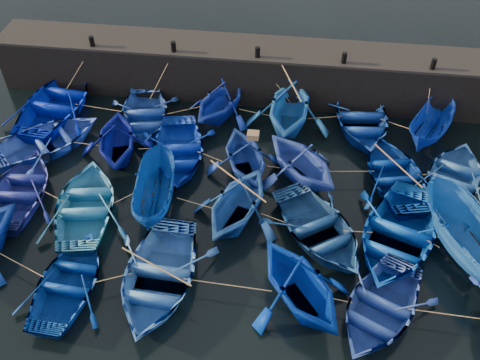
# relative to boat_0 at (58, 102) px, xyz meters

# --- Properties ---
(ground) EXTENTS (120.00, 120.00, 0.00)m
(ground) POSITION_rel_boat_0_xyz_m (9.49, -7.61, -0.60)
(ground) COLOR black
(ground) RESTS_ON ground
(quay_wall) EXTENTS (26.00, 2.50, 2.50)m
(quay_wall) POSITION_rel_boat_0_xyz_m (9.49, 2.89, 0.65)
(quay_wall) COLOR black
(quay_wall) RESTS_ON ground
(quay_top) EXTENTS (26.00, 2.50, 0.12)m
(quay_top) POSITION_rel_boat_0_xyz_m (9.49, 2.89, 1.96)
(quay_top) COLOR black
(quay_top) RESTS_ON quay_wall
(bollard_0) EXTENTS (0.24, 0.24, 0.50)m
(bollard_0) POSITION_rel_boat_0_xyz_m (1.49, 1.99, 2.27)
(bollard_0) COLOR black
(bollard_0) RESTS_ON quay_top
(bollard_1) EXTENTS (0.24, 0.24, 0.50)m
(bollard_1) POSITION_rel_boat_0_xyz_m (5.49, 1.99, 2.27)
(bollard_1) COLOR black
(bollard_1) RESTS_ON quay_top
(bollard_2) EXTENTS (0.24, 0.24, 0.50)m
(bollard_2) POSITION_rel_boat_0_xyz_m (9.49, 1.99, 2.27)
(bollard_2) COLOR black
(bollard_2) RESTS_ON quay_top
(bollard_3) EXTENTS (0.24, 0.24, 0.50)m
(bollard_3) POSITION_rel_boat_0_xyz_m (13.49, 1.99, 2.27)
(bollard_3) COLOR black
(bollard_3) RESTS_ON quay_top
(bollard_4) EXTENTS (0.24, 0.24, 0.50)m
(bollard_4) POSITION_rel_boat_0_xyz_m (17.49, 1.99, 2.27)
(bollard_4) COLOR black
(bollard_4) RESTS_ON quay_top
(boat_0) EXTENTS (4.64, 6.12, 1.20)m
(boat_0) POSITION_rel_boat_0_xyz_m (0.00, 0.00, 0.00)
(boat_0) COLOR #0015A1
(boat_0) RESTS_ON ground
(boat_1) EXTENTS (4.34, 5.33, 0.97)m
(boat_1) POSITION_rel_boat_0_xyz_m (4.37, -0.32, -0.11)
(boat_1) COLOR #1E439D
(boat_1) RESTS_ON ground
(boat_2) EXTENTS (4.53, 4.79, 1.99)m
(boat_2) POSITION_rel_boat_0_xyz_m (7.91, 0.60, 0.40)
(boat_2) COLOR navy
(boat_2) RESTS_ON ground
(boat_3) EXTENTS (4.24, 4.84, 2.43)m
(boat_3) POSITION_rel_boat_0_xyz_m (11.19, 0.28, 0.62)
(boat_3) COLOR blue
(boat_3) RESTS_ON ground
(boat_4) EXTENTS (4.23, 5.52, 1.07)m
(boat_4) POSITION_rel_boat_0_xyz_m (14.57, 0.67, -0.06)
(boat_4) COLOR navy
(boat_4) RESTS_ON ground
(boat_5) EXTENTS (3.12, 4.26, 1.55)m
(boat_5) POSITION_rel_boat_0_xyz_m (17.65, 0.09, 0.18)
(boat_5) COLOR #0B2E96
(boat_5) RESTS_ON ground
(boat_6) EXTENTS (6.04, 5.99, 1.03)m
(boat_6) POSITION_rel_boat_0_xyz_m (0.53, -2.77, -0.08)
(boat_6) COLOR blue
(boat_6) RESTS_ON ground
(boat_7) EXTENTS (4.27, 4.66, 2.07)m
(boat_7) POSITION_rel_boat_0_xyz_m (3.89, -2.86, 0.44)
(boat_7) COLOR #050F7A
(boat_7) RESTS_ON ground
(boat_8) EXTENTS (4.30, 5.38, 1.00)m
(boat_8) POSITION_rel_boat_0_xyz_m (6.51, -2.71, -0.10)
(boat_8) COLOR #0A2EBE
(boat_8) RESTS_ON ground
(boat_9) EXTENTS (4.49, 4.79, 2.03)m
(boat_9) POSITION_rel_boat_0_xyz_m (9.58, -3.25, 0.41)
(boat_9) COLOR navy
(boat_9) RESTS_ON ground
(boat_10) EXTENTS (5.29, 5.33, 2.13)m
(boat_10) POSITION_rel_boat_0_xyz_m (11.94, -3.29, 0.46)
(boat_10) COLOR #2C4AB9
(boat_10) RESTS_ON ground
(boat_11) EXTENTS (4.36, 5.37, 0.98)m
(boat_11) POSITION_rel_boat_0_xyz_m (15.87, -3.01, -0.11)
(boat_11) COLOR navy
(boat_11) RESTS_ON ground
(boat_12) EXTENTS (4.76, 5.52, 0.96)m
(boat_12) POSITION_rel_boat_0_xyz_m (18.33, -2.87, -0.12)
(boat_12) COLOR #255691
(boat_12) RESTS_ON ground
(boat_13) EXTENTS (3.72, 4.92, 0.96)m
(boat_13) POSITION_rel_boat_0_xyz_m (0.69, -5.87, -0.12)
(boat_13) COLOR navy
(boat_13) RESTS_ON ground
(boat_14) EXTENTS (4.38, 5.48, 1.02)m
(boat_14) POSITION_rel_boat_0_xyz_m (3.63, -6.38, -0.09)
(boat_14) COLOR #2D7DC6
(boat_14) RESTS_ON ground
(boat_15) EXTENTS (1.91, 4.23, 1.59)m
(boat_15) POSITION_rel_boat_0_xyz_m (6.21, -5.59, 0.20)
(boat_15) COLOR navy
(boat_15) RESTS_ON ground
(boat_16) EXTENTS (4.70, 5.05, 2.17)m
(boat_16) POSITION_rel_boat_0_xyz_m (9.60, -6.00, 0.49)
(boat_16) COLOR #1D509F
(boat_16) RESTS_ON ground
(boat_17) EXTENTS (5.60, 5.96, 1.01)m
(boat_17) POSITION_rel_boat_0_xyz_m (12.75, -6.49, -0.10)
(boat_17) COLOR navy
(boat_17) RESTS_ON ground
(boat_18) EXTENTS (5.60, 6.55, 1.15)m
(boat_18) POSITION_rel_boat_0_xyz_m (15.66, -6.43, -0.02)
(boat_18) COLOR #0742B3
(boat_18) RESTS_ON ground
(boat_19) EXTENTS (4.11, 5.52, 2.01)m
(boat_19) POSITION_rel_boat_0_xyz_m (18.04, -6.85, 0.41)
(boat_19) COLOR #1757A6
(boat_19) RESTS_ON ground
(boat_21) EXTENTS (3.26, 4.41, 0.89)m
(boat_21) POSITION_rel_boat_0_xyz_m (4.25, -9.94, -0.16)
(boat_21) COLOR navy
(boat_21) RESTS_ON ground
(boat_22) EXTENTS (3.92, 5.34, 1.08)m
(boat_22) POSITION_rel_boat_0_xyz_m (7.25, -9.40, -0.06)
(boat_22) COLOR blue
(boat_22) RESTS_ON ground
(boat_23) EXTENTS (5.42, 5.55, 2.22)m
(boat_23) POSITION_rel_boat_0_xyz_m (12.13, -9.51, 0.51)
(boat_23) COLOR #0029A1
(boat_23) RESTS_ON ground
(boat_24) EXTENTS (4.87, 5.47, 0.94)m
(boat_24) POSITION_rel_boat_0_xyz_m (14.83, -9.63, -0.13)
(boat_24) COLOR #2B4AA3
(boat_24) RESTS_ON ground
(wooden_crate) EXTENTS (0.48, 0.41, 0.26)m
(wooden_crate) POSITION_rel_boat_0_xyz_m (9.88, -3.25, 1.56)
(wooden_crate) COLOR olive
(wooden_crate) RESTS_ON boat_9
(mooring_ropes) EXTENTS (18.21, 11.88, 2.10)m
(mooring_ropes) POSITION_rel_boat_0_xyz_m (9.05, -2.79, 0.27)
(mooring_ropes) COLOR tan
(mooring_ropes) RESTS_ON ground
(loose_oars) EXTENTS (10.88, 11.76, 1.51)m
(loose_oars) POSITION_rel_boat_0_xyz_m (10.98, -4.53, 1.10)
(loose_oars) COLOR #99724C
(loose_oars) RESTS_ON ground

